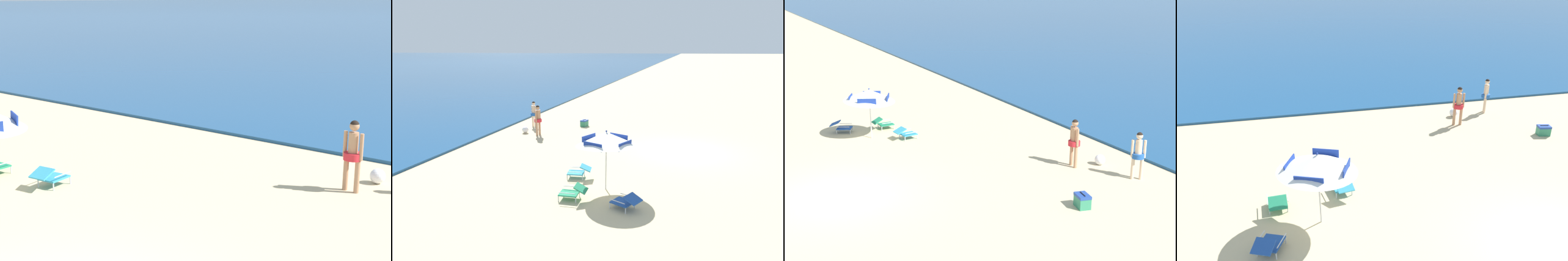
% 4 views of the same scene
% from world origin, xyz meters
% --- Properties ---
extents(lounge_chair_beside_umbrella, '(0.66, 0.95, 0.51)m').
position_xyz_m(lounge_chair_beside_umbrella, '(-4.75, 3.63, 0.28)').
color(lounge_chair_beside_umbrella, teal).
rests_on(lounge_chair_beside_umbrella, ground).
extents(person_standing_near_shore, '(0.50, 0.42, 1.70)m').
position_xyz_m(person_standing_near_shore, '(0.96, 7.86, 0.98)').
color(person_standing_near_shore, tan).
rests_on(person_standing_near_shore, ground).
extents(beach_ball, '(0.37, 0.37, 0.37)m').
position_xyz_m(beach_ball, '(1.23, 8.80, 0.19)').
color(beach_ball, white).
rests_on(beach_ball, ground).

